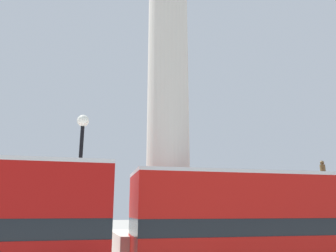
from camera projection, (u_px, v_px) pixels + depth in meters
The scene contains 4 objects.
monument_column at pixel (168, 128), 15.01m from camera, with size 6.35×6.35×21.34m.
bus_c at pixel (281, 228), 11.78m from camera, with size 10.78×3.16×4.27m.
equestrian_statue at pixel (330, 228), 21.81m from camera, with size 3.87×2.97×6.36m.
street_lamp at pixel (79, 187), 11.73m from camera, with size 0.45×0.45×6.47m.
Camera 1 is at (-3.75, -14.06, 2.94)m, focal length 35.00 mm.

